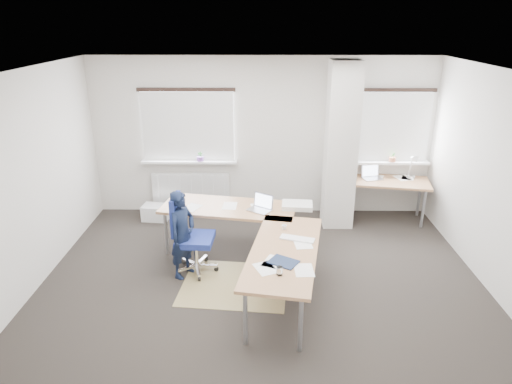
{
  "coord_description": "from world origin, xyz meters",
  "views": [
    {
      "loc": [
        -0.01,
        -5.37,
        3.38
      ],
      "look_at": [
        -0.09,
        0.9,
        0.98
      ],
      "focal_mm": 32.0,
      "sensor_mm": 36.0,
      "label": 1
    }
  ],
  "objects_px": {
    "desk_main": "(258,228)",
    "task_chair": "(193,251)",
    "desk_side": "(388,183)",
    "person": "(182,234)"
  },
  "relations": [
    {
      "from": "desk_main",
      "to": "person",
      "type": "height_order",
      "value": "person"
    },
    {
      "from": "desk_main",
      "to": "desk_side",
      "type": "height_order",
      "value": "desk_side"
    },
    {
      "from": "desk_side",
      "to": "task_chair",
      "type": "distance_m",
      "value": 3.7
    },
    {
      "from": "task_chair",
      "to": "desk_main",
      "type": "bearing_deg",
      "value": 1.12
    },
    {
      "from": "person",
      "to": "desk_main",
      "type": "bearing_deg",
      "value": -56.2
    },
    {
      "from": "task_chair",
      "to": "person",
      "type": "height_order",
      "value": "person"
    },
    {
      "from": "desk_side",
      "to": "desk_main",
      "type": "bearing_deg",
      "value": -130.28
    },
    {
      "from": "desk_main",
      "to": "task_chair",
      "type": "distance_m",
      "value": 0.99
    },
    {
      "from": "desk_main",
      "to": "task_chair",
      "type": "height_order",
      "value": "task_chair"
    },
    {
      "from": "task_chair",
      "to": "desk_side",
      "type": "bearing_deg",
      "value": 33.39
    }
  ]
}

